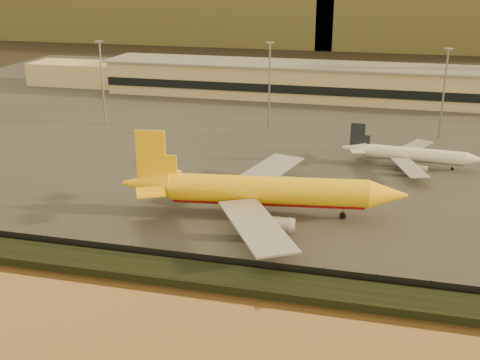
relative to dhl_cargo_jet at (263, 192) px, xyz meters
name	(u,v)px	position (x,y,z in m)	size (l,w,h in m)	color
ground	(233,236)	(-3.18, -10.49, -5.17)	(900.00, 900.00, 0.00)	black
embankment	(205,276)	(-3.18, -27.49, -4.47)	(320.00, 7.00, 1.40)	black
tarmac	(308,117)	(-3.18, 84.51, -5.07)	(320.00, 220.00, 0.20)	#2D2D2D
perimeter_fence	(212,261)	(-3.18, -23.49, -3.87)	(300.00, 0.05, 2.20)	black
terminal_building	(282,80)	(-17.70, 115.06, 1.08)	(202.00, 25.00, 12.60)	tan
apron_light_masts	(353,82)	(11.82, 64.51, 10.54)	(152.20, 12.20, 25.40)	slate
dhl_cargo_jet	(263,192)	(0.00, 0.00, 0.00)	(55.65, 54.01, 16.63)	yellow
white_narrowbody_jet	(412,155)	(28.86, 39.13, -2.04)	(34.15, 33.27, 9.81)	silver
gse_vehicle_yellow	(367,193)	(19.37, 15.23, -4.14)	(3.65, 1.64, 1.64)	yellow
gse_vehicle_white	(167,162)	(-29.48, 25.00, -4.06)	(4.04, 1.82, 1.82)	silver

